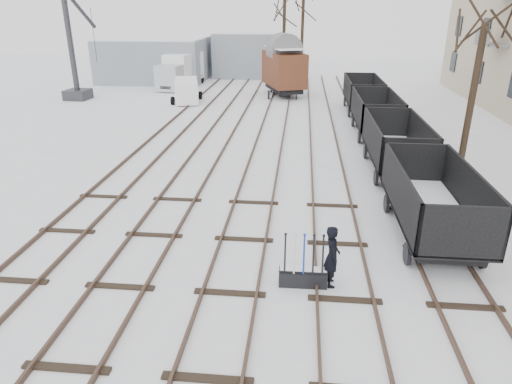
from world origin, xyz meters
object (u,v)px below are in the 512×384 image
box_van_wagon (284,68)px  panel_van (187,90)px  ground_frame (303,276)px  lorry (181,70)px  crane (76,70)px  freight_wagon_a (431,211)px  worker (332,256)px

box_van_wagon → panel_van: bearing=-174.8°
ground_frame → box_van_wagon: size_ratio=0.26×
lorry → crane: bearing=-126.8°
freight_wagon_a → crane: (-22.29, 21.74, 1.43)m
freight_wagon_a → panel_van: freight_wagon_a is taller
lorry → panel_van: bearing=-62.0°
ground_frame → panel_van: (-9.19, 24.63, 0.62)m
panel_van → lorry: bearing=93.7°
freight_wagon_a → lorry: bearing=118.8°
panel_van → worker: bearing=-82.0°
box_van_wagon → crane: crane is taller
freight_wagon_a → ground_frame: bearing=-141.6°
panel_van → ground_frame: bearing=-83.6°
lorry → freight_wagon_a: bearing=-51.0°
panel_van → crane: crane is taller
worker → freight_wagon_a: size_ratio=0.30×
lorry → ground_frame: bearing=-59.8°
lorry → crane: size_ratio=0.77×
lorry → panel_van: size_ratio=1.61×
lorry → box_van_wagon: bearing=-8.7°
worker → crane: bearing=31.7°
worker → box_van_wagon: (-2.51, 27.96, 1.39)m
ground_frame → worker: (0.75, 0.10, 0.59)m
freight_wagon_a → box_van_wagon: bearing=103.2°
ground_frame → crane: bearing=125.2°
crane → lorry: bearing=46.5°
panel_van → freight_wagon_a: bearing=-72.2°
ground_frame → lorry: size_ratio=0.22×
freight_wagon_a → crane: crane is taller
freight_wagon_a → crane: 31.17m
box_van_wagon → lorry: box_van_wagon is taller
worker → lorry: size_ratio=0.26×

